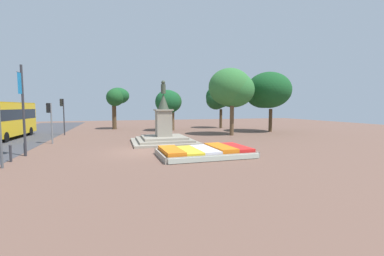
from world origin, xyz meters
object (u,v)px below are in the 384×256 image
traffic_light_far_corner (63,110)px  city_bus (3,118)px  flower_planter (206,152)px  statue_monument (164,133)px  traffic_light_mid_block (50,115)px  kerb_bollard_mid_a (11,153)px  banner_pole (23,109)px  kerb_bollard_mid_b (25,149)px

traffic_light_far_corner → city_bus: 5.30m
flower_planter → city_bus: size_ratio=0.61×
statue_monument → traffic_light_mid_block: 9.50m
statue_monument → kerb_bollard_mid_a: statue_monument is taller
traffic_light_mid_block → kerb_bollard_mid_a: bearing=-93.4°
traffic_light_far_corner → kerb_bollard_mid_a: size_ratio=3.97×
flower_planter → city_bus: city_bus is taller
banner_pole → city_bus: size_ratio=0.59×
traffic_light_mid_block → banner_pole: (-0.21, -5.57, 0.59)m
kerb_bollard_mid_b → statue_monument: bearing=19.7°
traffic_light_far_corner → city_bus: size_ratio=0.41×
traffic_light_mid_block → kerb_bollard_mid_b: (-0.29, -5.43, -1.95)m
traffic_light_mid_block → kerb_bollard_mid_b: 5.77m
flower_planter → city_bus: bearing=139.6°
traffic_light_far_corner → traffic_light_mid_block: bearing=-87.7°
traffic_light_far_corner → city_bus: (-4.74, -2.25, -0.73)m
statue_monument → kerb_bollard_mid_b: size_ratio=6.46×
flower_planter → kerb_bollard_mid_a: size_ratio=5.91×
statue_monument → traffic_light_far_corner: statue_monument is taller
traffic_light_far_corner → kerb_bollard_mid_a: traffic_light_far_corner is taller
flower_planter → statue_monument: (-1.48, 6.62, 0.60)m
statue_monument → banner_pole: 10.23m
flower_planter → kerb_bollard_mid_b: size_ratio=7.11×
traffic_light_mid_block → kerb_bollard_mid_a: (-0.44, -7.25, -1.86)m
traffic_light_mid_block → banner_pole: size_ratio=0.60×
city_bus → traffic_light_far_corner: bearing=25.4°
banner_pole → city_bus: 11.32m
traffic_light_mid_block → statue_monument: bearing=-12.6°
statue_monument → flower_planter: bearing=-77.4°
city_bus → kerb_bollard_mid_b: bearing=-64.8°
statue_monument → kerb_bollard_mid_a: (-9.59, -5.21, -0.34)m
city_bus → kerb_bollard_mid_b: size_ratio=11.64×
statue_monument → banner_pole: banner_pole is taller
banner_pole → kerb_bollard_mid_a: banner_pole is taller
kerb_bollard_mid_b → kerb_bollard_mid_a: bearing=-94.7°
traffic_light_mid_block → banner_pole: 5.60m
traffic_light_far_corner → banner_pole: banner_pole is taller
traffic_light_far_corner → kerb_bollard_mid_b: (-0.01, -12.32, -2.31)m
statue_monument → traffic_light_mid_block: statue_monument is taller
city_bus → kerb_bollard_mid_b: city_bus is taller
city_bus → flower_planter: bearing=-40.4°
traffic_light_far_corner → kerb_bollard_mid_b: size_ratio=4.78×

